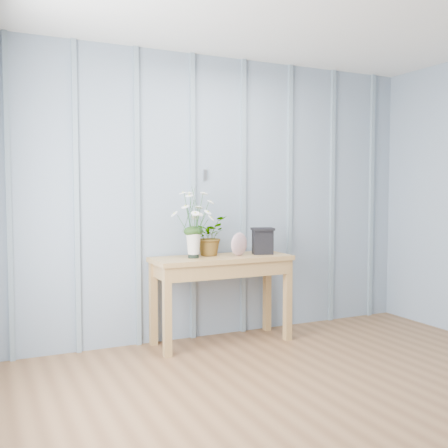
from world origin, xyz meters
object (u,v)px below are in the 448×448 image
felt_disc_vessel (239,244)px  carved_box (263,241)px  daisy_vase (193,215)px  sideboard (222,269)px

felt_disc_vessel → carved_box: (0.24, 0.02, 0.02)m
daisy_vase → felt_disc_vessel: daisy_vase is taller
felt_disc_vessel → carved_box: carved_box is taller
daisy_vase → carved_box: 0.69m
sideboard → felt_disc_vessel: felt_disc_vessel is taller
daisy_vase → felt_disc_vessel: (0.41, -0.03, -0.26)m
daisy_vase → carved_box: daisy_vase is taller
carved_box → daisy_vase: bearing=178.4°
sideboard → daisy_vase: size_ratio=2.07×
sideboard → daisy_vase: (-0.26, -0.00, 0.48)m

